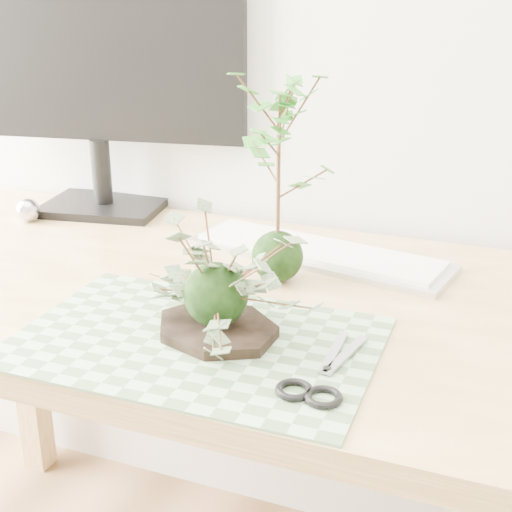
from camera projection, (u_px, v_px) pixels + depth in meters
name	position (u px, v px, depth m)	size (l,w,h in m)	color
desk	(261.00, 342.00, 1.17)	(1.60, 0.70, 0.74)	#DEBC78
cutting_mat	(196.00, 341.00, 0.98)	(0.49, 0.33, 0.00)	#4B6B43
stone_dish	(217.00, 329.00, 0.99)	(0.19, 0.19, 0.01)	black
ivy_kokedama	(215.00, 266.00, 0.96)	(0.31, 0.31, 0.18)	black
maple_kokedama	(279.00, 131.00, 1.09)	(0.21, 0.21, 0.35)	black
keyboard	(318.00, 253.00, 1.28)	(0.50, 0.23, 0.02)	silver
monitor	(95.00, 58.00, 1.44)	(0.62, 0.22, 0.55)	black
foil_ball	(28.00, 210.00, 1.46)	(0.05, 0.05, 0.05)	silver
scissors	(318.00, 384.00, 0.86)	(0.09, 0.19, 0.01)	gray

